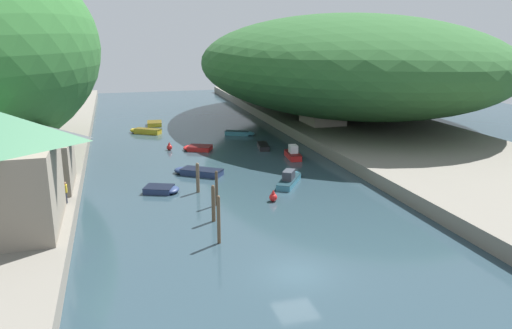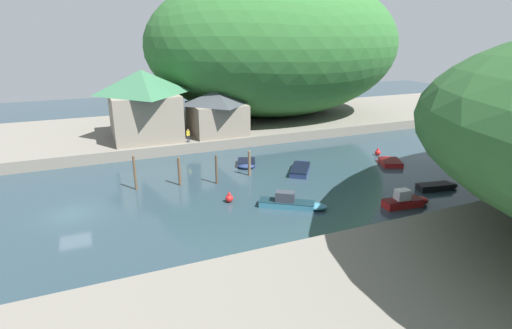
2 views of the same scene
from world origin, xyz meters
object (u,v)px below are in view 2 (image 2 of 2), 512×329
channel_buoy_far (229,198)px  person_by_boathouse (130,138)px  boat_mid_channel (492,173)px  waterfront_building (144,103)px  boat_yellow_tender (407,201)px  channel_buoy_near (378,152)px  boat_white_cruiser (301,168)px  boat_far_right_bank (439,186)px  boat_far_upstream (293,203)px  person_on_quay (188,135)px  boat_red_skiff (246,164)px  boat_navy_launch (478,138)px  boathouse_shed (217,111)px  boat_cabin_cruiser (433,139)px  boat_small_dinghy (390,161)px

channel_buoy_far → person_by_boathouse: bearing=-159.7°
channel_buoy_far → boat_mid_channel: bearing=81.4°
waterfront_building → person_by_boathouse: size_ratio=6.07×
boat_yellow_tender → channel_buoy_near: size_ratio=4.38×
boat_white_cruiser → boat_far_right_bank: boat_white_cruiser is taller
boat_far_upstream → channel_buoy_near: bearing=153.3°
channel_buoy_far → person_on_quay: size_ratio=0.61×
boat_far_upstream → boat_red_skiff: size_ratio=1.57×
waterfront_building → boat_navy_launch: bearing=71.2°
waterfront_building → person_on_quay: size_ratio=6.07×
boat_yellow_tender → boat_mid_channel: (-2.56, 13.68, -0.19)m
boathouse_shed → boat_far_upstream: size_ratio=1.38×
waterfront_building → boathouse_shed: bearing=80.9°
boat_white_cruiser → boat_far_right_bank: bearing=-10.2°
boat_cabin_cruiser → boat_far_upstream: size_ratio=0.83×
boat_mid_channel → boat_far_right_bank: bearing=31.7°
boat_cabin_cruiser → boat_white_cruiser: boat_cabin_cruiser is taller
channel_buoy_near → person_by_boathouse: size_ratio=0.59×
boat_white_cruiser → boat_small_dinghy: (1.77, 10.49, -0.04)m
boat_red_skiff → boat_small_dinghy: bearing=-177.9°
boat_yellow_tender → channel_buoy_far: size_ratio=4.24×
waterfront_building → channel_buoy_far: bearing=10.7°
boat_far_right_bank → channel_buoy_near: bearing=180.0°
boat_far_upstream → person_on_quay: person_on_quay is taller
boathouse_shed → person_on_quay: size_ratio=4.53×
boathouse_shed → person_by_boathouse: (2.32, -11.60, -2.01)m
boat_mid_channel → channel_buoy_far: 27.78m
boat_small_dinghy → person_by_boathouse: size_ratio=2.34×
boat_yellow_tender → person_on_quay: (-23.10, -13.41, 1.80)m
boat_white_cruiser → person_on_quay: person_on_quay is taller
boat_small_dinghy → boat_yellow_tender: bearing=-99.4°
boat_white_cruiser → boat_far_upstream: bearing=-87.1°
boat_cabin_cruiser → boat_mid_channel: (12.76, -4.90, -0.07)m
person_on_quay → boat_far_right_bank: bearing=-45.7°
boat_mid_channel → person_on_quay: person_on_quay is taller
boat_far_upstream → boat_far_right_bank: (1.68, 14.79, -0.12)m
boat_red_skiff → person_on_quay: bearing=-36.7°
boat_navy_launch → boat_small_dinghy: size_ratio=1.02×
boat_cabin_cruiser → person_by_boathouse: 39.82m
boathouse_shed → boat_navy_launch: bearing=68.7°
boat_yellow_tender → boat_small_dinghy: size_ratio=1.11×
boat_navy_launch → person_by_boathouse: bearing=-98.9°
boathouse_shed → boat_far_right_bank: boathouse_shed is taller
boathouse_shed → boat_navy_launch: boathouse_shed is taller
channel_buoy_near → boat_mid_channel: bearing=30.6°
boathouse_shed → channel_buoy_near: boathouse_shed is taller
boat_cabin_cruiser → boat_far_right_bank: boat_cabin_cruiser is taller
boat_small_dinghy → person_on_quay: bearing=170.8°
boat_cabin_cruiser → boat_small_dinghy: 13.17m
person_by_boathouse → boat_far_right_bank: bearing=-25.4°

